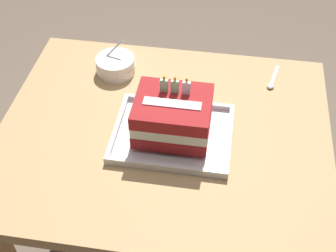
{
  "coord_description": "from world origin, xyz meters",
  "views": [
    {
      "loc": [
        0.15,
        -0.89,
        1.67
      ],
      "look_at": [
        0.01,
        -0.01,
        0.77
      ],
      "focal_mm": 49.64,
      "sensor_mm": 36.0,
      "label": 1
    }
  ],
  "objects": [
    {
      "name": "birthday_cake",
      "position": [
        0.03,
        -0.02,
        0.82
      ],
      "size": [
        0.2,
        0.17,
        0.16
      ],
      "color": "maroon",
      "rests_on": "foil_tray"
    },
    {
      "name": "bowl_stack",
      "position": [
        -0.19,
        0.24,
        0.76
      ],
      "size": [
        0.12,
        0.12,
        0.1
      ],
      "color": "white",
      "rests_on": "dining_table"
    },
    {
      "name": "serving_spoon_near_tray",
      "position": [
        0.3,
        0.25,
        0.74
      ],
      "size": [
        0.04,
        0.13,
        0.01
      ],
      "color": "silver",
      "rests_on": "dining_table"
    },
    {
      "name": "foil_tray",
      "position": [
        0.03,
        -0.02,
        0.74
      ],
      "size": [
        0.32,
        0.26,
        0.02
      ],
      "color": "silver",
      "rests_on": "dining_table"
    },
    {
      "name": "dining_table",
      "position": [
        0.0,
        0.0,
        0.62
      ],
      "size": [
        0.93,
        0.77,
        0.74
      ],
      "color": "tan",
      "rests_on": "ground_plane"
    }
  ]
}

